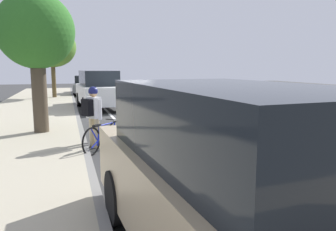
{
  "coord_description": "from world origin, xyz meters",
  "views": [
    {
      "loc": [
        2.58,
        15.06,
        2.16
      ],
      "look_at": [
        0.29,
        7.84,
        1.02
      ],
      "focal_mm": 34.24,
      "sensor_mm": 36.0,
      "label": 1
    }
  ],
  "objects_px": {
    "parked_suv_white_second": "(98,89)",
    "cyclist_with_backpack": "(93,111)",
    "parked_suv_tan_mid": "(229,179)",
    "street_tree_mid_block": "(36,33)",
    "parked_sedan_grey_nearest": "(86,85)",
    "street_tree_near_cyclist": "(52,47)",
    "bicycle_at_curb": "(104,137)"
  },
  "relations": [
    {
      "from": "parked_sedan_grey_nearest",
      "to": "bicycle_at_curb",
      "type": "bearing_deg",
      "value": 88.13
    },
    {
      "from": "parked_suv_white_second",
      "to": "cyclist_with_backpack",
      "type": "xyz_separation_m",
      "value": [
        0.95,
        8.45,
        -0.02
      ]
    },
    {
      "from": "street_tree_near_cyclist",
      "to": "parked_sedan_grey_nearest",
      "type": "bearing_deg",
      "value": -125.01
    },
    {
      "from": "parked_sedan_grey_nearest",
      "to": "cyclist_with_backpack",
      "type": "relative_size",
      "value": 2.72
    },
    {
      "from": "bicycle_at_curb",
      "to": "street_tree_mid_block",
      "type": "height_order",
      "value": "street_tree_mid_block"
    },
    {
      "from": "parked_sedan_grey_nearest",
      "to": "street_tree_near_cyclist",
      "type": "relative_size",
      "value": 0.95
    },
    {
      "from": "parked_sedan_grey_nearest",
      "to": "street_tree_mid_block",
      "type": "bearing_deg",
      "value": 81.79
    },
    {
      "from": "parked_suv_white_second",
      "to": "parked_suv_tan_mid",
      "type": "height_order",
      "value": "same"
    },
    {
      "from": "parked_suv_tan_mid",
      "to": "cyclist_with_backpack",
      "type": "relative_size",
      "value": 2.9
    },
    {
      "from": "parked_suv_white_second",
      "to": "parked_suv_tan_mid",
      "type": "bearing_deg",
      "value": 89.84
    },
    {
      "from": "parked_suv_tan_mid",
      "to": "street_tree_mid_block",
      "type": "bearing_deg",
      "value": -73.44
    },
    {
      "from": "bicycle_at_curb",
      "to": "street_tree_near_cyclist",
      "type": "height_order",
      "value": "street_tree_near_cyclist"
    },
    {
      "from": "bicycle_at_curb",
      "to": "street_tree_mid_block",
      "type": "relative_size",
      "value": 0.31
    },
    {
      "from": "parked_sedan_grey_nearest",
      "to": "street_tree_mid_block",
      "type": "xyz_separation_m",
      "value": [
        2.28,
        15.8,
        2.44
      ]
    },
    {
      "from": "bicycle_at_curb",
      "to": "street_tree_near_cyclist",
      "type": "xyz_separation_m",
      "value": [
        1.68,
        -15.08,
        3.13
      ]
    },
    {
      "from": "cyclist_with_backpack",
      "to": "parked_sedan_grey_nearest",
      "type": "bearing_deg",
      "value": -92.63
    },
    {
      "from": "bicycle_at_curb",
      "to": "cyclist_with_backpack",
      "type": "bearing_deg",
      "value": -62.95
    },
    {
      "from": "parked_suv_white_second",
      "to": "street_tree_mid_block",
      "type": "relative_size",
      "value": 1.12
    },
    {
      "from": "parked_sedan_grey_nearest",
      "to": "parked_suv_white_second",
      "type": "bearing_deg",
      "value": 90.8
    },
    {
      "from": "cyclist_with_backpack",
      "to": "parked_suv_white_second",
      "type": "bearing_deg",
      "value": -96.44
    },
    {
      "from": "parked_sedan_grey_nearest",
      "to": "cyclist_with_backpack",
      "type": "xyz_separation_m",
      "value": [
        0.82,
        17.9,
        0.25
      ]
    },
    {
      "from": "parked_suv_tan_mid",
      "to": "bicycle_at_curb",
      "type": "height_order",
      "value": "parked_suv_tan_mid"
    },
    {
      "from": "cyclist_with_backpack",
      "to": "parked_suv_tan_mid",
      "type": "bearing_deg",
      "value": 98.83
    },
    {
      "from": "parked_suv_white_second",
      "to": "cyclist_with_backpack",
      "type": "relative_size",
      "value": 2.9
    },
    {
      "from": "parked_sedan_grey_nearest",
      "to": "cyclist_with_backpack",
      "type": "height_order",
      "value": "cyclist_with_backpack"
    },
    {
      "from": "parked_suv_white_second",
      "to": "parked_suv_tan_mid",
      "type": "distance_m",
      "value": 14.32
    },
    {
      "from": "parked_suv_tan_mid",
      "to": "cyclist_with_backpack",
      "type": "bearing_deg",
      "value": -81.17
    },
    {
      "from": "parked_suv_tan_mid",
      "to": "street_tree_near_cyclist",
      "type": "distance_m",
      "value": 20.8
    },
    {
      "from": "parked_sedan_grey_nearest",
      "to": "street_tree_near_cyclist",
      "type": "bearing_deg",
      "value": 54.99
    },
    {
      "from": "parked_sedan_grey_nearest",
      "to": "street_tree_near_cyclist",
      "type": "height_order",
      "value": "street_tree_near_cyclist"
    },
    {
      "from": "parked_suv_white_second",
      "to": "bicycle_at_curb",
      "type": "relative_size",
      "value": 3.58
    },
    {
      "from": "bicycle_at_curb",
      "to": "street_tree_near_cyclist",
      "type": "relative_size",
      "value": 0.28
    }
  ]
}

